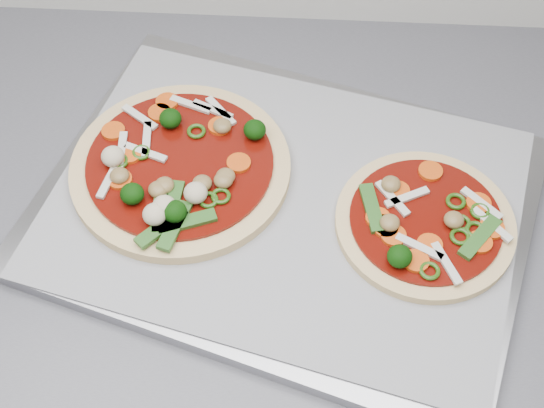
{
  "coord_description": "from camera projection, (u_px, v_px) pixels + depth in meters",
  "views": [
    {
      "loc": [
        0.33,
        0.84,
        1.54
      ],
      "look_at": [
        0.31,
        1.28,
        0.93
      ],
      "focal_mm": 50.0,
      "sensor_mm": 36.0,
      "label": 1
    }
  ],
  "objects": [
    {
      "name": "pizza_left",
      "position": [
        179.0,
        168.0,
        0.78
      ],
      "size": [
        0.32,
        0.32,
        0.04
      ],
      "rotation": [
        0.0,
        0.0,
        -0.61
      ],
      "color": "#E0B77B",
      "rests_on": "parchment"
    },
    {
      "name": "baking_tray",
      "position": [
        285.0,
        206.0,
        0.78
      ],
      "size": [
        0.57,
        0.49,
        0.02
      ],
      "primitive_type": "cube",
      "rotation": [
        0.0,
        0.0,
        -0.3
      ],
      "color": "gray",
      "rests_on": "countertop"
    },
    {
      "name": "parchment",
      "position": [
        285.0,
        201.0,
        0.77
      ],
      "size": [
        0.53,
        0.44,
        0.0
      ],
      "primitive_type": "cube",
      "rotation": [
        0.0,
        0.0,
        -0.25
      ],
      "color": "gray",
      "rests_on": "baking_tray"
    },
    {
      "name": "base_cabinet",
      "position": [
        76.0,
        375.0,
        1.18
      ],
      "size": [
        3.6,
        0.6,
        0.86
      ],
      "primitive_type": "cube",
      "color": "beige",
      "rests_on": "ground"
    },
    {
      "name": "pizza_right",
      "position": [
        425.0,
        223.0,
        0.75
      ],
      "size": [
        0.25,
        0.25,
        0.03
      ],
      "rotation": [
        0.0,
        0.0,
        -0.67
      ],
      "color": "#E0B77B",
      "rests_on": "parchment"
    }
  ]
}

